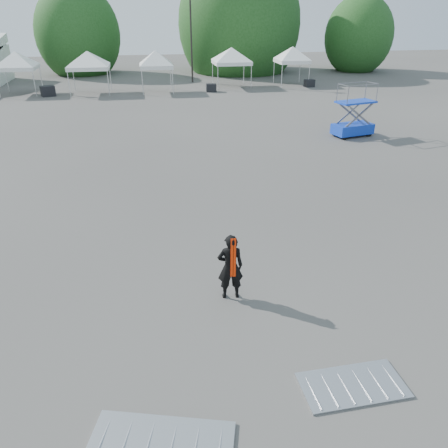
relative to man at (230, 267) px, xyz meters
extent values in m
plane|color=#474442|center=(0.03, 2.78, -0.87)|extent=(120.00, 120.00, 0.00)
cylinder|color=black|center=(3.03, 34.78, 3.88)|extent=(0.16, 0.16, 9.50)
cylinder|color=#382314|center=(-7.97, 42.78, 0.27)|extent=(0.36, 0.36, 2.27)
ellipsoid|color=#1C4818|center=(-7.97, 42.78, 3.07)|extent=(4.16, 4.16, 4.78)
cylinder|color=#382314|center=(9.03, 41.78, 0.53)|extent=(0.36, 0.36, 2.80)
ellipsoid|color=#1C4818|center=(9.03, 41.78, 3.98)|extent=(5.12, 5.12, 5.89)
cylinder|color=#382314|center=(22.03, 39.78, 0.18)|extent=(0.36, 0.36, 2.10)
ellipsoid|color=#1C4818|center=(22.03, 39.78, 2.77)|extent=(3.84, 3.84, 4.42)
cylinder|color=silver|center=(-10.23, 29.52, 0.13)|extent=(0.06, 0.06, 2.00)
cylinder|color=silver|center=(-13.01, 32.29, 0.13)|extent=(0.06, 0.06, 2.00)
cylinder|color=silver|center=(-10.23, 32.29, 0.13)|extent=(0.06, 0.06, 2.00)
cube|color=white|center=(-11.62, 30.91, 1.21)|extent=(2.97, 2.97, 0.30)
pyramid|color=white|center=(-11.62, 30.91, 2.46)|extent=(4.20, 4.20, 1.10)
cylinder|color=silver|center=(-7.48, 28.71, 0.13)|extent=(0.06, 0.06, 2.00)
cylinder|color=silver|center=(-4.43, 28.71, 0.13)|extent=(0.06, 0.06, 2.00)
cylinder|color=silver|center=(-7.48, 31.76, 0.13)|extent=(0.06, 0.06, 2.00)
cylinder|color=silver|center=(-4.43, 31.76, 0.13)|extent=(0.06, 0.06, 2.00)
cube|color=white|center=(-5.96, 30.23, 1.21)|extent=(3.25, 3.25, 0.30)
pyramid|color=white|center=(-5.96, 30.23, 2.46)|extent=(4.60, 4.60, 1.10)
cylinder|color=silver|center=(-1.73, 28.64, 0.13)|extent=(0.06, 0.06, 2.00)
cylinder|color=silver|center=(0.73, 28.64, 0.13)|extent=(0.06, 0.06, 2.00)
cylinder|color=silver|center=(-1.73, 31.10, 0.13)|extent=(0.06, 0.06, 2.00)
cylinder|color=silver|center=(0.73, 31.10, 0.13)|extent=(0.06, 0.06, 2.00)
cube|color=white|center=(-0.50, 29.87, 1.21)|extent=(2.66, 2.66, 0.30)
pyramid|color=white|center=(-0.50, 29.87, 2.46)|extent=(3.77, 3.77, 1.10)
cylinder|color=silver|center=(4.72, 30.03, 0.13)|extent=(0.06, 0.06, 2.00)
cylinder|color=silver|center=(7.68, 30.03, 0.13)|extent=(0.06, 0.06, 2.00)
cylinder|color=silver|center=(4.72, 32.98, 0.13)|extent=(0.06, 0.06, 2.00)
cylinder|color=silver|center=(7.68, 32.98, 0.13)|extent=(0.06, 0.06, 2.00)
cube|color=white|center=(6.20, 31.50, 1.21)|extent=(3.16, 3.16, 0.30)
pyramid|color=white|center=(6.20, 31.50, 2.46)|extent=(4.46, 4.46, 1.10)
cylinder|color=silver|center=(10.53, 30.27, 0.13)|extent=(0.06, 0.06, 2.00)
cylinder|color=silver|center=(13.08, 30.27, 0.13)|extent=(0.06, 0.06, 2.00)
cylinder|color=silver|center=(10.53, 32.81, 0.13)|extent=(0.06, 0.06, 2.00)
cylinder|color=silver|center=(13.08, 32.81, 0.13)|extent=(0.06, 0.06, 2.00)
cube|color=white|center=(11.81, 31.54, 1.21)|extent=(2.75, 2.75, 0.30)
pyramid|color=white|center=(11.81, 31.54, 2.46)|extent=(3.89, 3.89, 1.10)
imported|color=black|center=(0.00, 0.00, 0.00)|extent=(0.65, 0.45, 1.73)
cube|color=#FF2C05|center=(0.00, -0.17, 0.34)|extent=(0.14, 0.02, 1.04)
cube|color=#0D4AB1|center=(9.59, 13.68, -0.46)|extent=(2.40, 1.58, 0.55)
cube|color=#0D4AB1|center=(9.59, 13.68, 1.01)|extent=(2.30, 1.51, 0.09)
cylinder|color=black|center=(8.90, 13.04, -0.70)|extent=(0.35, 0.21, 0.33)
cylinder|color=black|center=(10.50, 13.43, -0.70)|extent=(0.35, 0.21, 0.33)
cylinder|color=black|center=(8.68, 13.94, -0.70)|extent=(0.35, 0.21, 0.33)
cylinder|color=black|center=(10.29, 14.32, -0.70)|extent=(0.35, 0.21, 0.33)
cube|color=#A8ABB0|center=(-1.93, -3.93, -0.84)|extent=(2.63, 1.81, 0.05)
cube|color=#A8ABB0|center=(1.75, -3.26, -0.85)|extent=(2.00, 1.03, 0.05)
cube|color=black|center=(-9.32, 29.50, -0.47)|extent=(1.27, 1.14, 0.80)
cube|color=black|center=(4.01, 29.22, -0.54)|extent=(0.92, 0.76, 0.66)
cube|color=black|center=(13.12, 30.15, -0.55)|extent=(0.93, 0.78, 0.65)
camera|label=1|loc=(-1.74, -8.80, 5.63)|focal=35.00mm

